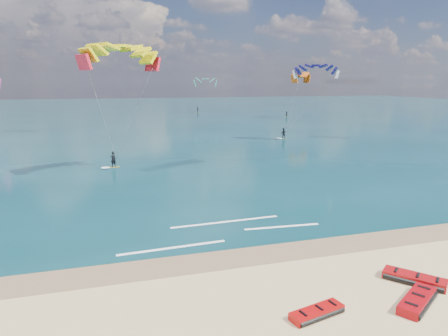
{
  "coord_description": "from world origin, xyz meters",
  "views": [
    {
      "loc": [
        -6.36,
        -15.03,
        8.8
      ],
      "look_at": [
        0.31,
        8.0,
        3.59
      ],
      "focal_mm": 32.0,
      "sensor_mm": 36.0,
      "label": 1
    }
  ],
  "objects_px": {
    "kitesurfer_far": "(300,98)",
    "kitesurfer_main": "(116,100)",
    "packed_kite_right": "(417,305)",
    "packed_kite_mid": "(414,282)",
    "packed_kite_left": "(317,316)"
  },
  "relations": [
    {
      "from": "kitesurfer_far",
      "to": "kitesurfer_main",
      "type": "bearing_deg",
      "value": -164.74
    },
    {
      "from": "packed_kite_right",
      "to": "kitesurfer_main",
      "type": "distance_m",
      "value": 30.7
    },
    {
      "from": "packed_kite_mid",
      "to": "kitesurfer_far",
      "type": "relative_size",
      "value": 0.23
    },
    {
      "from": "kitesurfer_main",
      "to": "kitesurfer_far",
      "type": "height_order",
      "value": "kitesurfer_main"
    },
    {
      "from": "packed_kite_right",
      "to": "kitesurfer_far",
      "type": "height_order",
      "value": "kitesurfer_far"
    },
    {
      "from": "packed_kite_mid",
      "to": "packed_kite_left",
      "type": "bearing_deg",
      "value": -118.21
    },
    {
      "from": "packed_kite_mid",
      "to": "kitesurfer_main",
      "type": "distance_m",
      "value": 29.77
    },
    {
      "from": "packed_kite_mid",
      "to": "kitesurfer_far",
      "type": "bearing_deg",
      "value": 120.33
    },
    {
      "from": "packed_kite_mid",
      "to": "packed_kite_right",
      "type": "height_order",
      "value": "packed_kite_mid"
    },
    {
      "from": "packed_kite_mid",
      "to": "kitesurfer_main",
      "type": "relative_size",
      "value": 0.21
    },
    {
      "from": "kitesurfer_far",
      "to": "packed_kite_right",
      "type": "bearing_deg",
      "value": -124.53
    },
    {
      "from": "packed_kite_mid",
      "to": "packed_kite_right",
      "type": "bearing_deg",
      "value": -77.96
    },
    {
      "from": "packed_kite_left",
      "to": "kitesurfer_far",
      "type": "height_order",
      "value": "kitesurfer_far"
    },
    {
      "from": "kitesurfer_main",
      "to": "kitesurfer_far",
      "type": "xyz_separation_m",
      "value": [
        26.8,
        14.95,
        -0.63
      ]
    },
    {
      "from": "packed_kite_mid",
      "to": "packed_kite_right",
      "type": "distance_m",
      "value": 1.96
    }
  ]
}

